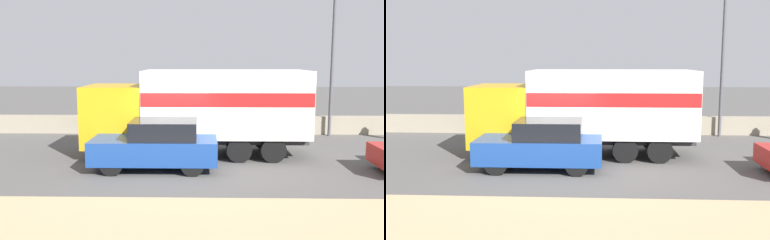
# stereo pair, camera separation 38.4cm
# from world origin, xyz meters

# --- Properties ---
(ground_plane) EXTENTS (80.00, 80.00, 0.00)m
(ground_plane) POSITION_xyz_m (0.00, 0.00, 0.00)
(ground_plane) COLOR #514F4C
(dirt_shoulder_foreground) EXTENTS (60.00, 4.83, 0.04)m
(dirt_shoulder_foreground) POSITION_xyz_m (0.00, -5.07, 0.02)
(dirt_shoulder_foreground) COLOR tan
(dirt_shoulder_foreground) RESTS_ON ground_plane
(stone_wall_backdrop) EXTENTS (60.00, 0.35, 0.84)m
(stone_wall_backdrop) POSITION_xyz_m (0.00, 6.79, 0.42)
(stone_wall_backdrop) COLOR gray
(stone_wall_backdrop) RESTS_ON ground_plane
(street_lamp) EXTENTS (0.56, 0.28, 6.39)m
(street_lamp) POSITION_xyz_m (6.77, 6.35, 3.74)
(street_lamp) COLOR #4C4C51
(street_lamp) RESTS_ON ground_plane
(box_truck) EXTENTS (7.86, 2.54, 3.07)m
(box_truck) POSITION_xyz_m (0.99, 2.28, 1.77)
(box_truck) COLOR gold
(box_truck) RESTS_ON ground_plane
(car_hatchback) EXTENTS (3.93, 1.77, 1.58)m
(car_hatchback) POSITION_xyz_m (-0.44, 0.23, 0.79)
(car_hatchback) COLOR navy
(car_hatchback) RESTS_ON ground_plane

